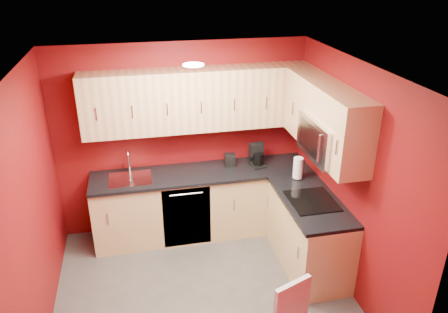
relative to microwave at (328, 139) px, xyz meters
name	(u,v)px	position (x,y,z in m)	size (l,w,h in m)	color
floor	(204,293)	(-1.39, -0.20, -1.66)	(3.20, 3.20, 0.00)	#4C4A47
ceiling	(198,71)	(-1.39, -0.20, 0.84)	(3.20, 3.20, 0.00)	white
wall_back	(182,139)	(-1.39, 1.30, -0.41)	(3.20, 3.20, 0.00)	#690D0A
wall_front	(238,302)	(-1.39, -1.70, -0.41)	(3.20, 3.20, 0.00)	#690D0A
wall_left	(30,214)	(-2.99, -0.20, -0.41)	(3.00, 3.00, 0.00)	#690D0A
wall_right	(350,180)	(0.21, -0.20, -0.41)	(3.00, 3.00, 0.00)	#690D0A
base_cabinets_back	(203,203)	(-1.19, 1.00, -1.22)	(2.80, 0.60, 0.87)	#E2C481
base_cabinets_right	(308,234)	(-0.09, 0.05, -1.22)	(0.60, 1.30, 0.87)	#E2C481
countertop_back	(202,173)	(-1.19, 0.99, -0.77)	(2.80, 0.63, 0.04)	black
countertop_right	(311,201)	(-0.11, 0.04, -0.77)	(0.63, 1.27, 0.04)	black
upper_cabinets_back	(199,99)	(-1.19, 1.13, 0.17)	(2.80, 0.35, 0.75)	tan
upper_cabinets_right	(323,111)	(0.03, 0.24, 0.23)	(0.35, 1.55, 0.75)	tan
microwave	(328,139)	(0.00, 0.00, 0.00)	(0.42, 0.76, 0.42)	silver
cooktop	(312,201)	(-0.11, 0.00, -0.74)	(0.50, 0.55, 0.01)	black
sink	(130,176)	(-2.09, 1.00, -0.72)	(0.52, 0.42, 0.35)	silver
dishwasher_front	(187,217)	(-1.44, 0.71, -1.22)	(0.60, 0.02, 0.82)	black
downlight	(193,65)	(-1.39, 0.10, 0.82)	(0.20, 0.20, 0.01)	white
coffee_maker	(258,156)	(-0.46, 1.00, -0.60)	(0.18, 0.24, 0.30)	black
napkin_holder	(230,160)	(-0.80, 1.10, -0.67)	(0.14, 0.14, 0.15)	black
paper_towel	(298,168)	(-0.07, 0.57, -0.61)	(0.16, 0.16, 0.27)	white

